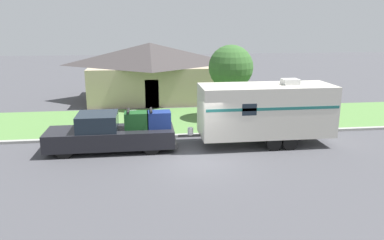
# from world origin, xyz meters

# --- Properties ---
(ground_plane) EXTENTS (120.00, 120.00, 0.00)m
(ground_plane) POSITION_xyz_m (0.00, 0.00, 0.00)
(ground_plane) COLOR #47474C
(curb_strip) EXTENTS (80.00, 0.30, 0.14)m
(curb_strip) POSITION_xyz_m (0.00, 3.75, 0.07)
(curb_strip) COLOR #999993
(curb_strip) RESTS_ON ground_plane
(lawn_strip) EXTENTS (80.00, 7.00, 0.03)m
(lawn_strip) POSITION_xyz_m (0.00, 7.40, 0.01)
(lawn_strip) COLOR #568442
(lawn_strip) RESTS_ON ground_plane
(house_across_street) EXTENTS (10.10, 7.84, 4.54)m
(house_across_street) POSITION_xyz_m (-1.77, 14.79, 2.35)
(house_across_street) COLOR tan
(house_across_street) RESTS_ON ground_plane
(pickup_truck) EXTENTS (6.21, 2.02, 2.00)m
(pickup_truck) POSITION_xyz_m (-3.93, 1.96, 0.88)
(pickup_truck) COLOR black
(pickup_truck) RESTS_ON ground_plane
(travel_trailer) EXTENTS (7.78, 2.43, 3.35)m
(travel_trailer) POSITION_xyz_m (3.74, 1.95, 1.80)
(travel_trailer) COLOR black
(travel_trailer) RESTS_ON ground_plane
(mailbox) EXTENTS (0.48, 0.20, 1.33)m
(mailbox) POSITION_xyz_m (-3.06, 4.81, 1.02)
(mailbox) COLOR brown
(mailbox) RESTS_ON ground_plane
(tree_in_yard) EXTENTS (2.85, 2.85, 4.75)m
(tree_in_yard) POSITION_xyz_m (3.20, 7.56, 3.31)
(tree_in_yard) COLOR brown
(tree_in_yard) RESTS_ON ground_plane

